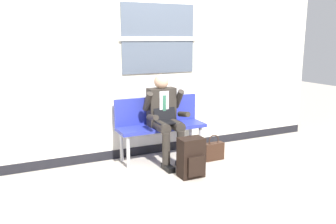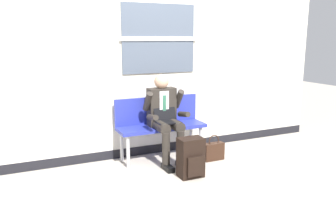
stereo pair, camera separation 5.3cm
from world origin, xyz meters
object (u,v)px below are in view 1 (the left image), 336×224
(person_seated, at_px, (165,116))
(handbag, at_px, (213,151))
(backpack, at_px, (191,158))
(bench_with_person, at_px, (160,122))

(person_seated, distance_m, handbag, 0.90)
(person_seated, height_order, handbag, person_seated)
(person_seated, height_order, backpack, person_seated)
(bench_with_person, bearing_deg, backpack, -85.40)
(bench_with_person, xyz_separation_m, backpack, (0.07, -0.86, -0.30))
(handbag, bearing_deg, bench_with_person, 146.82)
(bench_with_person, bearing_deg, handbag, -33.18)
(bench_with_person, xyz_separation_m, person_seated, (0.00, -0.20, 0.13))
(bench_with_person, height_order, backpack, bench_with_person)
(bench_with_person, relative_size, person_seated, 1.03)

